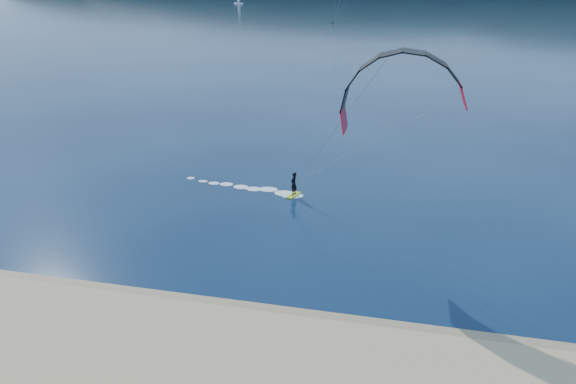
{
  "coord_description": "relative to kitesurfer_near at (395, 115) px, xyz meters",
  "views": [
    {
      "loc": [
        8.71,
        -17.07,
        16.32
      ],
      "look_at": [
        2.76,
        10.0,
        5.0
      ],
      "focal_mm": 32.18,
      "sensor_mm": 36.0,
      "label": 1
    }
  ],
  "objects": [
    {
      "name": "wet_sand",
      "position": [
        -8.47,
        -10.93,
        -8.49
      ],
      "size": [
        220.0,
        2.5,
        0.1
      ],
      "color": "#967C57",
      "rests_on": "ground"
    },
    {
      "name": "kitesurfer_near",
      "position": [
        0.0,
        0.0,
        0.0
      ],
      "size": [
        22.93,
        9.2,
        12.7
      ],
      "color": "#B4DF1A",
      "rests_on": "ground"
    },
    {
      "name": "ground",
      "position": [
        -8.47,
        -15.43,
        -8.54
      ],
      "size": [
        1800.0,
        1800.0,
        0.0
      ],
      "primitive_type": "plane",
      "color": "#061533",
      "rests_on": "ground"
    },
    {
      "name": "sailboat",
      "position": [
        -131.67,
        384.49,
        -7.73
      ],
      "size": [
        7.94,
        5.18,
        11.08
      ],
      "color": "white",
      "rests_on": "ground"
    }
  ]
}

